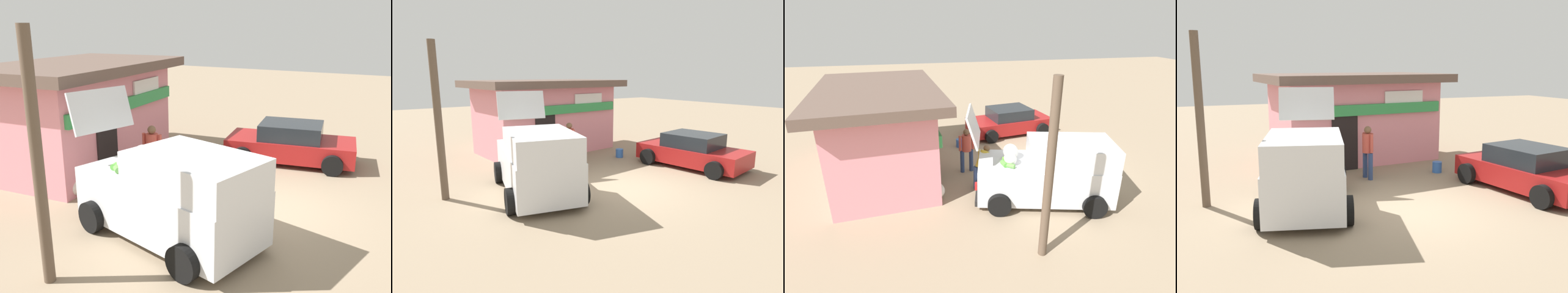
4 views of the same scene
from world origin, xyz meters
The scene contains 9 objects.
ground_plane centered at (0.00, 0.00, 0.00)m, with size 60.00×60.00×0.00m, color gray.
storefront_bar centered at (0.66, 5.96, 1.64)m, with size 6.76×4.46×3.16m.
delivery_van centered at (-2.29, 0.97, 0.96)m, with size 2.87×4.54×2.85m.
parked_sedan centered at (3.83, 0.33, 0.59)m, with size 2.62×4.14×1.26m.
vendor_standing centered at (0.12, 3.08, 0.95)m, with size 0.38×0.57×1.65m.
customer_bending centered at (-1.20, 2.79, 0.87)m, with size 0.66×0.67×1.46m.
unloaded_banana_pile centered at (-1.42, 4.40, 0.22)m, with size 0.93×0.88×0.49m.
paint_bucket centered at (2.52, 2.98, 0.18)m, with size 0.31×0.31×0.35m, color blue.
utility_pole centered at (-4.59, 2.07, 2.14)m, with size 0.20×0.20×4.28m, color brown.
Camera 3 is at (-10.16, 4.82, 5.30)m, focal length 28.87 mm.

